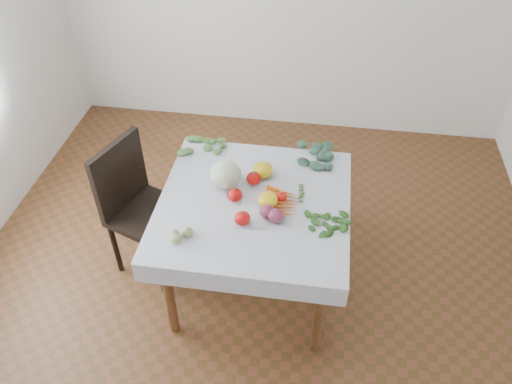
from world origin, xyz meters
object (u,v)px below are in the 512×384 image
Objects in this scene: table at (254,215)px; carrot_bunch at (282,203)px; cabbage at (225,174)px; heirloom_back at (262,170)px; chair at (137,201)px.

table is 0.21m from carrot_bunch.
cabbage is 0.39m from carrot_bunch.
heirloom_back is 0.29m from carrot_bunch.
heirloom_back is at bearing 30.42° from cabbage.
cabbage is at bearing 1.25° from chair.
chair is 5.10× the size of cabbage.
cabbage reaches higher than table.
chair is (-0.79, 0.11, -0.10)m from table.
table is 5.25× the size of cabbage.
cabbage is at bearing -149.58° from heirloom_back.
chair is at bearing 171.79° from table.
chair is 0.66m from cabbage.
carrot_bunch is (0.15, -0.25, -0.03)m from heirloom_back.
heirloom_back reaches higher than table.
table is 7.67× the size of heirloom_back.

